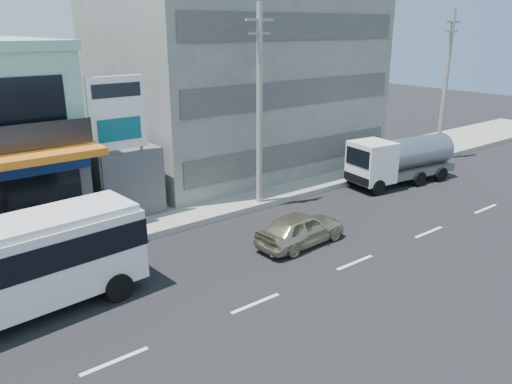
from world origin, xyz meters
The scene contains 12 objects.
ground centered at (0.00, 0.00, 0.00)m, with size 120.00×120.00×0.00m, color black.
sidewalk centered at (5.00, 9.50, 0.15)m, with size 70.00×5.00×0.30m, color gray.
concrete_building centered at (10.00, 15.00, 7.00)m, with size 16.00×12.00×14.00m, color gray.
gap_structure centered at (0.00, 12.00, 1.75)m, with size 3.00×6.00×3.50m, color #4A494E.
satellite_dish centered at (0.00, 11.00, 3.58)m, with size 1.50×1.50×0.15m, color slate.
billboard centered at (-0.50, 9.20, 4.93)m, with size 2.60×0.18×6.90m.
utility_pole_near centered at (6.00, 7.40, 5.15)m, with size 1.60×0.30×10.00m.
utility_pole_far centered at (22.00, 7.40, 5.15)m, with size 1.60×0.30×10.00m.
minibus centered at (-6.22, 4.03, 1.91)m, with size 7.80×3.16×3.20m.
sedan centered at (4.49, 2.64, 0.73)m, with size 1.71×4.26×1.45m, color #C2B794.
tanker_truck centered at (14.98, 5.53, 1.49)m, with size 7.25×3.04×2.77m.
motorcycle_rider centered at (-5.02, 5.88, 0.80)m, with size 1.92×0.76×2.41m.
Camera 1 is at (-9.10, -11.69, 8.90)m, focal length 35.00 mm.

